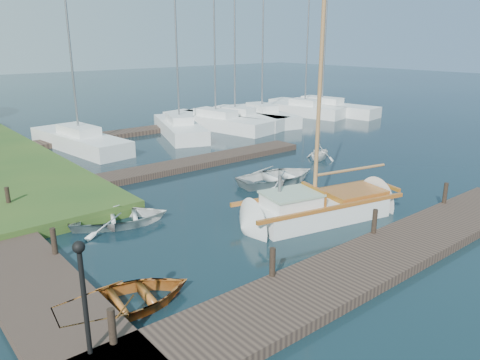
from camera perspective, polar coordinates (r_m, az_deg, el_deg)
ground at (r=18.05m, az=0.00°, el=-3.64°), size 160.00×160.00×0.00m
near_dock at (r=14.26m, az=15.71°, el=-9.52°), size 18.00×2.20×0.30m
left_dock at (r=16.51m, az=-27.04°, el=-7.08°), size 2.20×18.00×0.30m
far_dock at (r=24.15m, az=-6.14°, el=1.98°), size 14.00×1.60×0.30m
pontoon at (r=36.23m, az=-3.87°, el=7.07°), size 30.00×1.60×0.30m
mooring_post_0 at (r=10.36m, az=-15.33°, el=-16.81°), size 0.16×0.16×0.80m
mooring_post_1 at (r=12.51m, az=3.98°, el=-9.95°), size 0.16×0.16×0.80m
mooring_post_2 at (r=15.70m, az=16.08°, el=-4.85°), size 0.16×0.16×0.80m
mooring_post_3 at (r=19.41m, az=23.74°, el=-1.46°), size 0.16×0.16×0.80m
mooring_post_4 at (r=14.71m, az=-21.74°, el=-6.93°), size 0.16×0.16×0.80m
mooring_post_5 at (r=19.29m, az=-26.44°, el=-1.92°), size 0.16×0.16×0.80m
lamp_post at (r=9.62m, az=-18.64°, el=-11.81°), size 0.24×0.24×2.44m
sailboat at (r=17.40m, az=9.96°, el=-3.52°), size 7.40×3.43×9.83m
dinghy at (r=12.03m, az=-13.71°, el=-13.55°), size 3.59×2.77×0.69m
tender_a at (r=17.09m, az=-14.55°, el=-4.18°), size 4.05×3.50×0.70m
tender_c at (r=21.30m, az=4.60°, el=0.67°), size 4.22×3.29×0.80m
tender_d at (r=25.65m, az=9.69°, el=3.55°), size 2.34×2.17×1.01m
marina_boat_0 at (r=29.40m, az=-18.99°, el=4.69°), size 3.18×8.52×10.70m
marina_boat_2 at (r=32.08m, az=-7.38°, el=6.45°), size 4.75×8.03×11.39m
marina_boat_3 at (r=34.32m, az=-2.98°, el=7.24°), size 3.85×9.25×11.10m
marina_boat_4 at (r=35.52m, az=-0.62°, el=7.59°), size 4.42×8.65×11.02m
marina_boat_5 at (r=37.08m, az=2.68°, el=7.99°), size 3.84×8.30×11.85m
marina_boat_6 at (r=40.41m, az=7.90°, el=8.58°), size 3.58×7.15×10.45m
marina_boat_7 at (r=42.06m, az=9.94°, el=8.80°), size 3.79×10.37×11.28m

